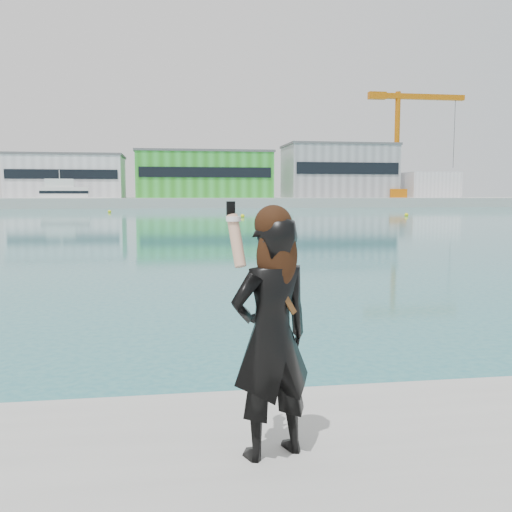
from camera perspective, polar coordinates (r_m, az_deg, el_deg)
The scene contains 12 objects.
far_quay at distance 134.18m, azimuth -8.72°, elevation 5.36°, with size 320.00×40.00×2.00m, color #9E9E99.
warehouse_white at distance 133.99m, azimuth -18.30°, elevation 7.58°, with size 24.48×15.35×9.50m.
warehouse_green at distance 132.49m, azimuth -5.27°, elevation 8.10°, with size 30.60×16.36×10.50m.
warehouse_grey_right at distance 138.26m, azimuth 8.23°, elevation 8.39°, with size 25.50×15.35×12.50m.
ancillary_shed at distance 144.31m, azimuth 16.88°, elevation 6.80°, with size 12.00×10.00×6.00m, color silver.
dock_crane at distance 137.59m, azimuth 14.38°, elevation 11.12°, with size 23.00×4.00×24.00m.
flagpole_right at distance 127.21m, azimuth 1.34°, elevation 7.88°, with size 1.28×0.16×8.00m.
motor_yacht at distance 121.14m, azimuth -18.35°, elevation 5.58°, with size 16.72×6.01×7.64m.
buoy_near at distance 67.27m, azimuth -1.36°, elevation 3.88°, with size 0.50×0.50×0.50m, color yellow.
buoy_far at distance 87.94m, azimuth -14.44°, elevation 4.22°, with size 0.50×0.50×0.50m, color yellow.
buoy_extra at distance 73.64m, azimuth 14.81°, elevation 3.87°, with size 0.50×0.50×0.50m, color yellow.
woman at distance 3.98m, azimuth 1.56°, elevation -7.38°, with size 0.72×0.60×1.79m.
Camera 1 is at (-0.25, -4.17, 2.63)m, focal length 40.00 mm.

